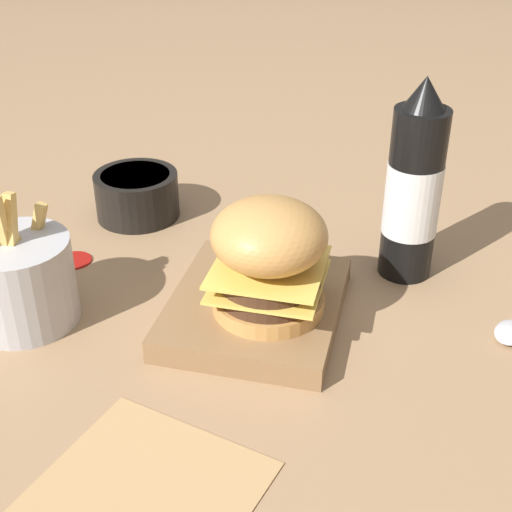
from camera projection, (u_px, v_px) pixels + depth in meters
name	position (u px, v px, depth m)	size (l,w,h in m)	color
ground_plane	(270.00, 323.00, 0.76)	(6.00, 6.00, 0.00)	#9E7A56
serving_board	(256.00, 307.00, 0.76)	(0.21, 0.18, 0.03)	olive
burger	(270.00, 257.00, 0.71)	(0.12, 0.12, 0.12)	tan
ketchup_bottle	(413.00, 190.00, 0.79)	(0.06, 0.06, 0.24)	black
fries_basket	(20.00, 280.00, 0.74)	(0.11, 0.11, 0.15)	#B7B7BC
side_bowl	(137.00, 194.00, 0.95)	(0.11, 0.11, 0.06)	black
ketchup_puddle	(74.00, 260.00, 0.87)	(0.04, 0.04, 0.00)	#9E140F
parchment_square	(141.00, 496.00, 0.56)	(0.20, 0.20, 0.00)	tan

